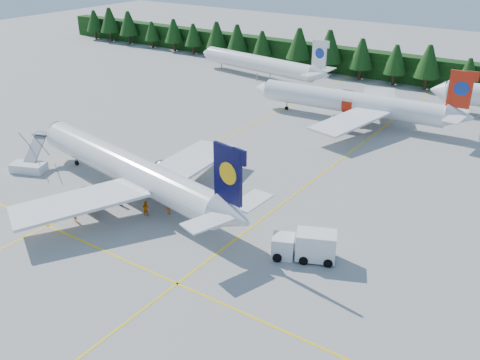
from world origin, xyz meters
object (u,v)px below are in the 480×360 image
Objects in this scene: airliner_red at (347,102)px; airstairs at (30,164)px; service_truck at (304,245)px; airliner_navy at (123,167)px.

airliner_red is 5.31× the size of airstairs.
airliner_red is 46.96m from service_truck.
airliner_navy reaches higher than airstairs.
service_truck is (15.32, -44.36, -1.83)m from airliner_red.
airliner_red is at bearing 36.56° from airstairs.
airliner_red is 5.55× the size of service_truck.
airstairs is (-28.08, -46.63, -2.47)m from airliner_red.
airliner_navy reaches higher than airliner_red.
service_truck is at bearing -75.00° from airliner_red.
airliner_red is (11.78, 43.70, -0.17)m from airliner_navy.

